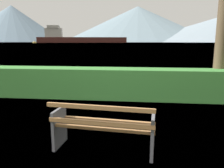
# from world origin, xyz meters

# --- Properties ---
(ground_plane) EXTENTS (1400.00, 1400.00, 0.00)m
(ground_plane) POSITION_xyz_m (0.00, 0.00, 0.00)
(ground_plane) COLOR #4C6B33
(water_surface) EXTENTS (620.00, 620.00, 0.00)m
(water_surface) POSITION_xyz_m (0.00, 306.34, 0.00)
(water_surface) COLOR slate
(water_surface) RESTS_ON ground_plane
(park_bench) EXTENTS (1.74, 0.73, 0.87)m
(park_bench) POSITION_xyz_m (-0.01, -0.06, 0.43)
(park_bench) COLOR olive
(park_bench) RESTS_ON ground_plane
(hedge_row) EXTENTS (12.22, 0.87, 0.96)m
(hedge_row) POSITION_xyz_m (0.00, 3.54, 0.48)
(hedge_row) COLOR #387A33
(hedge_row) RESTS_ON ground_plane
(cargo_ship_large) EXTENTS (114.43, 42.89, 21.45)m
(cargo_ship_large) POSITION_xyz_m (-79.35, 282.88, 6.00)
(cargo_ship_large) COLOR #471E19
(cargo_ship_large) RESTS_ON water_surface
(fishing_boat_near) EXTENTS (6.69, 8.54, 1.92)m
(fishing_boat_near) POSITION_xyz_m (-100.61, 208.97, 0.71)
(fishing_boat_near) COLOR gold
(fishing_boat_near) RESTS_ON water_surface
(distant_hills) EXTENTS (870.32, 453.48, 89.02)m
(distant_hills) POSITION_xyz_m (26.71, 549.82, 39.23)
(distant_hills) COLOR slate
(distant_hills) RESTS_ON ground_plane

